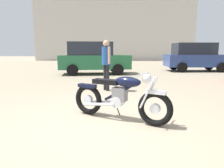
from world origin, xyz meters
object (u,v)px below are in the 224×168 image
at_px(vintage_motorcycle, 120,97).
at_px(silver_sedan_mid, 93,58).
at_px(red_hatchback_near, 196,57).
at_px(bystander, 106,60).

relative_size(vintage_motorcycle, silver_sedan_mid, 0.47).
xyz_separation_m(silver_sedan_mid, red_hatchback_near, (6.24, 2.04, 0.00)).
distance_m(bystander, silver_sedan_mid, 4.93).
xyz_separation_m(vintage_motorcycle, bystander, (-0.56, 2.96, 0.57)).
bearing_deg(red_hatchback_near, silver_sedan_mid, -166.73).
height_order(vintage_motorcycle, bystander, bystander).
bearing_deg(silver_sedan_mid, bystander, -86.92).
xyz_separation_m(vintage_motorcycle, red_hatchback_near, (4.45, 9.77, 0.47)).
distance_m(silver_sedan_mid, red_hatchback_near, 6.56).
height_order(vintage_motorcycle, silver_sedan_mid, silver_sedan_mid).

